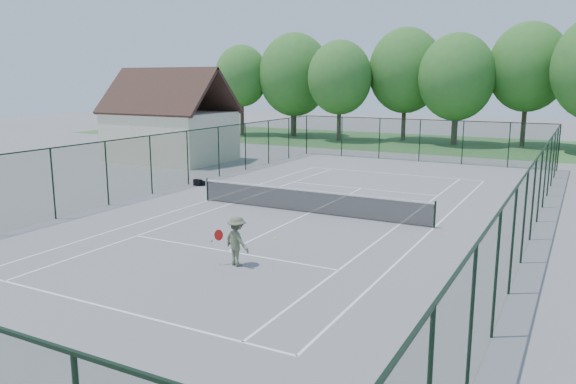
# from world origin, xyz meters

# --- Properties ---
(ground) EXTENTS (140.00, 140.00, 0.00)m
(ground) POSITION_xyz_m (0.00, 0.00, 0.00)
(ground) COLOR gray
(ground) RESTS_ON ground
(grass_far) EXTENTS (80.00, 16.00, 0.01)m
(grass_far) POSITION_xyz_m (0.00, 30.00, 0.01)
(grass_far) COLOR #3D7034
(grass_far) RESTS_ON ground
(court_lines) EXTENTS (11.05, 23.85, 0.01)m
(court_lines) POSITION_xyz_m (0.00, 0.00, 0.00)
(court_lines) COLOR white
(court_lines) RESTS_ON ground
(tennis_net) EXTENTS (11.08, 0.08, 1.10)m
(tennis_net) POSITION_xyz_m (0.00, 0.00, 0.58)
(tennis_net) COLOR black
(tennis_net) RESTS_ON ground
(fence_enclosure) EXTENTS (18.05, 36.05, 3.02)m
(fence_enclosure) POSITION_xyz_m (0.00, 0.00, 1.56)
(fence_enclosure) COLOR #1A3B22
(fence_enclosure) RESTS_ON ground
(utility_building) EXTENTS (8.60, 6.27, 6.63)m
(utility_building) POSITION_xyz_m (-16.00, 10.00, 3.12)
(utility_building) COLOR #F2EBC3
(utility_building) RESTS_ON ground
(tree_line_far) EXTENTS (39.40, 6.40, 9.70)m
(tree_line_far) POSITION_xyz_m (0.00, 30.00, 5.99)
(tree_line_far) COLOR #453024
(tree_line_far) RESTS_ON ground
(sports_bag_a) EXTENTS (0.48, 0.33, 0.36)m
(sports_bag_a) POSITION_xyz_m (-8.30, 2.93, 0.18)
(sports_bag_a) COLOR black
(sports_bag_a) RESTS_ON ground
(sports_bag_b) EXTENTS (0.39, 0.31, 0.27)m
(sports_bag_b) POSITION_xyz_m (-8.12, 3.10, 0.13)
(sports_bag_b) COLOR black
(sports_bag_b) RESTS_ON ground
(tennis_player) EXTENTS (2.07, 0.96, 1.60)m
(tennis_player) POSITION_xyz_m (1.09, -7.47, 0.80)
(tennis_player) COLOR #5F6648
(tennis_player) RESTS_ON ground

